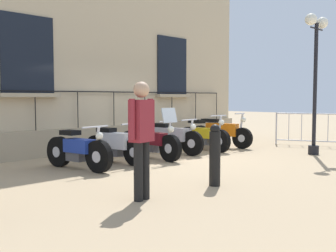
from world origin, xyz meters
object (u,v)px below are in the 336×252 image
object	(u,v)px
motorcycle_white	(115,145)
pedestrian_walking	(142,133)
motorcycle_maroon	(150,142)
lamppost	(316,64)
motorcycle_orange	(221,133)
motorcycle_yellow	(204,136)
crowd_barrier	(308,128)
motorcycle_blue	(79,151)
bollard	(215,155)
motorcycle_silver	(171,137)

from	to	relation	value
motorcycle_white	pedestrian_walking	distance (m)	3.59
motorcycle_maroon	lamppost	distance (m)	4.89
motorcycle_orange	pedestrian_walking	bearing A→B (deg)	-63.56
motorcycle_maroon	motorcycle_yellow	size ratio (longest dim) A/B	1.10
motorcycle_yellow	crowd_barrier	xyz separation A→B (m)	(1.67, 3.21, 0.15)
motorcycle_blue	motorcycle_maroon	world-z (taller)	motorcycle_maroon
bollard	motorcycle_white	bearing A→B (deg)	173.51
motorcycle_white	motorcycle_orange	xyz separation A→B (m)	(-0.09, 4.26, 0.02)
motorcycle_maroon	crowd_barrier	world-z (taller)	motorcycle_maroon
motorcycle_white	motorcycle_orange	world-z (taller)	motorcycle_orange
motorcycle_maroon	bollard	bearing A→B (deg)	-24.57
motorcycle_silver	motorcycle_yellow	xyz separation A→B (m)	(0.21, 1.20, -0.03)
motorcycle_maroon	motorcycle_silver	bearing A→B (deg)	102.54
motorcycle_white	motorcycle_orange	size ratio (longest dim) A/B	0.88
bollard	motorcycle_orange	bearing A→B (deg)	125.22
motorcycle_maroon	bollard	world-z (taller)	motorcycle_maroon
motorcycle_silver	pedestrian_walking	size ratio (longest dim) A/B	1.19
motorcycle_white	motorcycle_orange	bearing A→B (deg)	91.19
motorcycle_yellow	pedestrian_walking	size ratio (longest dim) A/B	1.13
motorcycle_blue	motorcycle_orange	xyz separation A→B (m)	(-0.19, 5.35, 0.03)
lamppost	pedestrian_walking	bearing A→B (deg)	-87.75
motorcycle_blue	motorcycle_white	distance (m)	1.09
motorcycle_yellow	bollard	bearing A→B (deg)	-49.23
pedestrian_walking	motorcycle_orange	bearing A→B (deg)	116.44
bollard	pedestrian_walking	bearing A→B (deg)	-97.10
motorcycle_yellow	motorcycle_orange	bearing A→B (deg)	97.17
motorcycle_maroon	motorcycle_yellow	xyz separation A→B (m)	(-0.02, 2.21, -0.01)
bollard	pedestrian_walking	world-z (taller)	pedestrian_walking
motorcycle_orange	pedestrian_walking	size ratio (longest dim) A/B	1.21
motorcycle_maroon	lamppost	bearing A→B (deg)	53.17
crowd_barrier	pedestrian_walking	xyz separation A→B (m)	(1.28, -8.40, 0.45)
motorcycle_yellow	lamppost	world-z (taller)	lamppost
pedestrian_walking	crowd_barrier	bearing A→B (deg)	98.64
motorcycle_orange	lamppost	xyz separation A→B (m)	(2.81, 0.37, 1.99)
motorcycle_white	motorcycle_yellow	distance (m)	3.28
motorcycle_maroon	pedestrian_walking	bearing A→B (deg)	-45.47
crowd_barrier	bollard	distance (m)	7.00
motorcycle_orange	crowd_barrier	xyz separation A→B (m)	(1.79, 2.23, 0.13)
motorcycle_blue	motorcycle_yellow	world-z (taller)	motorcycle_yellow
motorcycle_white	crowd_barrier	size ratio (longest dim) A/B	1.00
motorcycle_white	motorcycle_silver	xyz separation A→B (m)	(-0.17, 2.08, 0.03)
crowd_barrier	lamppost	bearing A→B (deg)	-61.18
motorcycle_yellow	lamppost	size ratio (longest dim) A/B	0.54
motorcycle_silver	lamppost	world-z (taller)	lamppost
motorcycle_white	motorcycle_orange	distance (m)	4.26
motorcycle_orange	bollard	distance (m)	5.66
lamppost	bollard	xyz separation A→B (m)	(0.45, -5.00, -1.89)
motorcycle_orange	bollard	size ratio (longest dim) A/B	2.00
motorcycle_blue	motorcycle_silver	size ratio (longest dim) A/B	0.92
motorcycle_yellow	lamppost	distance (m)	3.62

